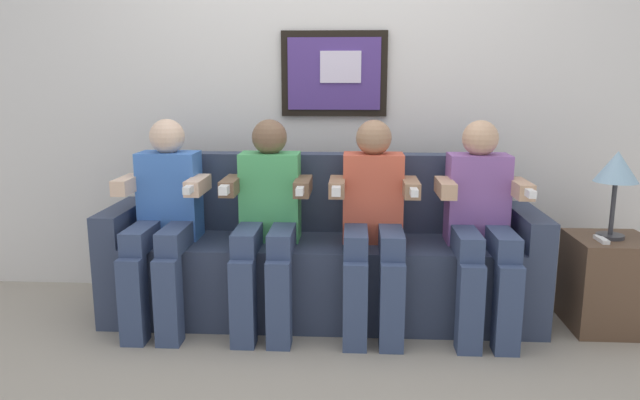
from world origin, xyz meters
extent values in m
plane|color=#9E9384|center=(0.00, 0.00, 0.00)|extent=(6.22, 6.22, 0.00)
cube|color=silver|center=(0.00, 0.77, 1.30)|extent=(4.78, 0.05, 2.60)
cube|color=black|center=(0.05, 0.72, 1.35)|extent=(0.63, 0.03, 0.50)
cube|color=#4C337F|center=(0.05, 0.71, 1.35)|extent=(0.55, 0.02, 0.42)
cube|color=silver|center=(0.09, 0.70, 1.39)|extent=(0.24, 0.02, 0.18)
cube|color=#333D56|center=(0.00, 0.29, 0.23)|extent=(2.10, 0.58, 0.45)
cube|color=#333D56|center=(0.00, 0.51, 0.68)|extent=(2.10, 0.14, 0.45)
cube|color=#333D56|center=(-1.12, 0.29, 0.31)|extent=(0.14, 0.58, 0.62)
cube|color=#333D56|center=(1.12, 0.29, 0.31)|extent=(0.14, 0.58, 0.62)
cube|color=#3F72CC|center=(-0.84, 0.28, 0.69)|extent=(0.32, 0.20, 0.48)
sphere|color=beige|center=(-0.84, 0.28, 1.02)|extent=(0.19, 0.19, 0.19)
cube|color=#38476B|center=(-0.93, 0.08, 0.51)|extent=(0.12, 0.40, 0.12)
cube|color=#38476B|center=(-0.75, 0.08, 0.51)|extent=(0.12, 0.40, 0.12)
cube|color=#38476B|center=(-0.93, -0.12, 0.23)|extent=(0.12, 0.12, 0.45)
cube|color=#38476B|center=(-0.75, -0.12, 0.23)|extent=(0.12, 0.12, 0.45)
cube|color=beige|center=(-1.03, 0.16, 0.77)|extent=(0.08, 0.28, 0.08)
cube|color=beige|center=(-0.65, 0.16, 0.77)|extent=(0.08, 0.28, 0.08)
cube|color=white|center=(-0.65, 0.00, 0.78)|extent=(0.04, 0.13, 0.04)
cube|color=#4CB266|center=(-0.28, 0.28, 0.69)|extent=(0.32, 0.20, 0.48)
sphere|color=brown|center=(-0.28, 0.28, 1.02)|extent=(0.19, 0.19, 0.19)
cube|color=#38476B|center=(-0.37, 0.08, 0.51)|extent=(0.12, 0.40, 0.12)
cube|color=#38476B|center=(-0.19, 0.08, 0.51)|extent=(0.12, 0.40, 0.12)
cube|color=#38476B|center=(-0.37, -0.12, 0.23)|extent=(0.12, 0.12, 0.45)
cube|color=#38476B|center=(-0.19, -0.12, 0.23)|extent=(0.12, 0.12, 0.45)
cube|color=brown|center=(-0.47, 0.16, 0.77)|extent=(0.08, 0.28, 0.08)
cube|color=brown|center=(-0.09, 0.16, 0.77)|extent=(0.08, 0.28, 0.08)
cube|color=white|center=(-0.09, 0.00, 0.78)|extent=(0.04, 0.13, 0.04)
cube|color=white|center=(-0.47, 0.00, 0.78)|extent=(0.04, 0.10, 0.04)
cube|color=#D8593F|center=(0.28, 0.28, 0.69)|extent=(0.32, 0.20, 0.48)
sphere|color=#9E7556|center=(0.28, 0.28, 1.02)|extent=(0.19, 0.19, 0.19)
cube|color=#38476B|center=(0.19, 0.08, 0.51)|extent=(0.12, 0.40, 0.12)
cube|color=#38476B|center=(0.37, 0.08, 0.51)|extent=(0.12, 0.40, 0.12)
cube|color=#38476B|center=(0.19, -0.12, 0.23)|extent=(0.12, 0.12, 0.45)
cube|color=#38476B|center=(0.37, -0.12, 0.23)|extent=(0.12, 0.12, 0.45)
cube|color=#9E7556|center=(0.09, 0.16, 0.77)|extent=(0.08, 0.28, 0.08)
cube|color=#9E7556|center=(0.47, 0.16, 0.77)|extent=(0.08, 0.28, 0.08)
cube|color=white|center=(0.47, 0.00, 0.78)|extent=(0.04, 0.13, 0.04)
cube|color=white|center=(0.09, 0.00, 0.78)|extent=(0.04, 0.10, 0.04)
cube|color=#8C59A5|center=(0.84, 0.28, 0.69)|extent=(0.32, 0.20, 0.48)
sphere|color=tan|center=(0.84, 0.28, 1.02)|extent=(0.19, 0.19, 0.19)
cube|color=#38476B|center=(0.75, 0.08, 0.51)|extent=(0.12, 0.40, 0.12)
cube|color=#38476B|center=(0.93, 0.08, 0.51)|extent=(0.12, 0.40, 0.12)
cube|color=#38476B|center=(0.75, -0.12, 0.23)|extent=(0.12, 0.12, 0.45)
cube|color=#38476B|center=(0.93, -0.12, 0.23)|extent=(0.12, 0.12, 0.45)
cube|color=tan|center=(0.65, 0.16, 0.77)|extent=(0.08, 0.28, 0.08)
cube|color=tan|center=(1.03, 0.16, 0.77)|extent=(0.08, 0.28, 0.08)
cube|color=white|center=(1.03, 0.00, 0.78)|extent=(0.04, 0.13, 0.04)
cube|color=brown|center=(1.54, 0.22, 0.25)|extent=(0.40, 0.40, 0.50)
cylinder|color=#333338|center=(1.53, 0.22, 0.51)|extent=(0.14, 0.14, 0.02)
cylinder|color=#333338|center=(1.53, 0.22, 0.66)|extent=(0.02, 0.02, 0.28)
cone|color=#8CB2CC|center=(1.53, 0.22, 0.88)|extent=(0.22, 0.22, 0.16)
cube|color=white|center=(1.45, 0.14, 0.51)|extent=(0.04, 0.13, 0.02)
camera|label=1|loc=(0.17, -2.88, 1.33)|focal=33.24mm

